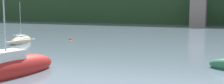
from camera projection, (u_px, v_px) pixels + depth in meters
wooded_hillside at (143, 5)px, 126.85m from camera, size 352.00×63.22×43.59m
shore_building_west at (198, 9)px, 76.33m from camera, size 4.39×4.26×10.03m
sailboat_far_5 at (21, 41)px, 38.98m from camera, size 3.19×5.81×6.19m
sailboat_mid_6 at (7, 69)px, 19.49m from camera, size 3.69×8.68×13.22m
mooring_buoy_near at (71, 39)px, 43.53m from camera, size 0.53×0.53×0.53m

